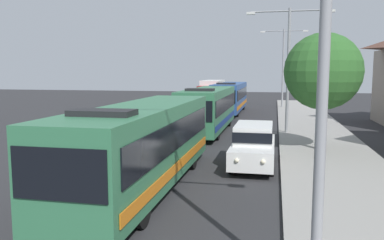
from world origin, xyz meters
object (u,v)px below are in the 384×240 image
Objects in this scene: bus_lead at (144,143)px; box_truck_oncoming at (212,92)px; streetlamp_mid at (289,57)px; white_suv at (254,143)px; bus_middle at (230,96)px; roadside_tree at (323,72)px; streetlamp_far at (283,60)px; bus_second_in_line at (209,108)px.

box_truck_oncoming is at bearing 95.27° from bus_lead.
bus_lead is 1.39× the size of streetlamp_mid.
streetlamp_mid reaches higher than white_suv.
bus_middle is 1.97× the size of roadside_tree.
streetlamp_mid is 19.93m from streetlamp_far.
roadside_tree reaches higher than bus_lead.
bus_lead is 1.04× the size of bus_second_in_line.
streetlamp_mid reaches higher than box_truck_oncoming.
streetlamp_mid reaches higher than bus_lead.
streetlamp_mid is at bearing 105.54° from roadside_tree.
streetlamp_far reaches higher than roadside_tree.
streetlamp_far is at bearing -13.37° from box_truck_oncoming.
white_suv is (3.70, 4.27, -0.66)m from bus_lead.
bus_second_in_line is at bearing -81.42° from box_truck_oncoming.
bus_middle is 1.34× the size of streetlamp_far.
streetlamp_far reaches higher than white_suv.
bus_middle is 1.46× the size of streetlamp_mid.
streetlamp_mid is (5.40, -13.58, 3.50)m from bus_middle.
bus_lead reaches higher than box_truck_oncoming.
streetlamp_mid is at bearing -68.42° from box_truck_oncoming.
box_truck_oncoming is at bearing 98.58° from bus_second_in_line.
box_truck_oncoming is 9.73m from streetlamp_far.
roadside_tree is (10.29, -27.71, 2.54)m from box_truck_oncoming.
white_suv is 29.84m from streetlamp_far.
box_truck_oncoming is at bearing 110.37° from roadside_tree.
bus_second_in_line is at bearing 178.69° from streetlamp_mid.
streetlamp_far is at bearing 74.75° from bus_second_in_line.
bus_middle is 20.68m from roadside_tree.
bus_second_in_line is 0.91× the size of bus_middle.
streetlamp_far reaches higher than bus_second_in_line.
bus_lead is 1.42× the size of box_truck_oncoming.
bus_second_in_line is 10.35m from white_suv.
roadside_tree reaches higher than box_truck_oncoming.
streetlamp_far reaches higher than bus_lead.
bus_second_in_line is at bearing 110.98° from white_suv.
bus_middle reaches higher than white_suv.
roadside_tree is (6.99, -5.84, 2.56)m from bus_second_in_line.
roadside_tree reaches higher than white_suv.
bus_lead reaches higher than white_suv.
white_suv is 0.57× the size of streetlamp_far.
bus_middle is (0.00, 13.45, 0.00)m from bus_second_in_line.
bus_second_in_line is 2.16× the size of white_suv.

